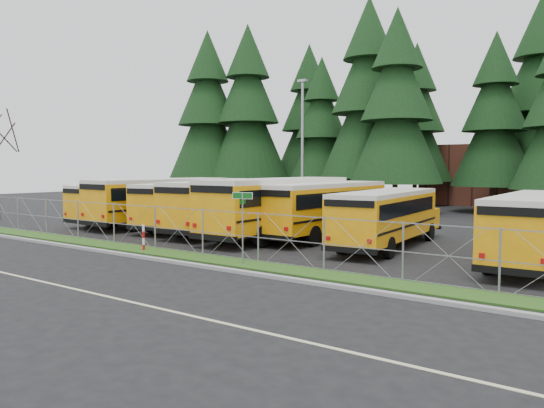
% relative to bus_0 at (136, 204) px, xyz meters
% --- Properties ---
extents(ground, '(120.00, 120.00, 0.00)m').
position_rel_bus_0_xyz_m(ground, '(13.57, -5.84, -1.33)').
color(ground, black).
rests_on(ground, ground).
extents(curb, '(50.00, 0.25, 0.12)m').
position_rel_bus_0_xyz_m(curb, '(13.57, -8.94, -1.27)').
color(curb, gray).
rests_on(curb, ground).
extents(grass_verge, '(50.00, 1.40, 0.06)m').
position_rel_bus_0_xyz_m(grass_verge, '(13.57, -7.54, -1.30)').
color(grass_verge, '#1F3E11').
rests_on(grass_verge, ground).
extents(road_lane_line, '(50.00, 0.12, 0.01)m').
position_rel_bus_0_xyz_m(road_lane_line, '(13.57, -13.84, -1.32)').
color(road_lane_line, beige).
rests_on(road_lane_line, ground).
extents(chainlink_fence, '(44.00, 0.10, 2.00)m').
position_rel_bus_0_xyz_m(chainlink_fence, '(13.57, -6.84, -0.33)').
color(chainlink_fence, gray).
rests_on(chainlink_fence, ground).
extents(bus_0, '(2.63, 10.20, 2.66)m').
position_rel_bus_0_xyz_m(bus_0, '(0.00, 0.00, 0.00)').
color(bus_0, orange).
rests_on(bus_0, ground).
extents(bus_1, '(3.06, 11.63, 3.03)m').
position_rel_bus_0_xyz_m(bus_1, '(2.59, 0.19, 0.18)').
color(bus_1, orange).
rests_on(bus_1, ground).
extents(bus_2, '(3.95, 11.05, 2.83)m').
position_rel_bus_0_xyz_m(bus_2, '(5.49, 0.32, 0.09)').
color(bus_2, orange).
rests_on(bus_2, ground).
extents(bus_3, '(3.48, 11.61, 3.00)m').
position_rel_bus_0_xyz_m(bus_3, '(8.59, 0.10, 0.17)').
color(bus_3, orange).
rests_on(bus_3, ground).
extents(bus_4, '(2.88, 12.11, 3.17)m').
position_rel_bus_0_xyz_m(bus_4, '(12.07, -0.18, 0.26)').
color(bus_4, orange).
rests_on(bus_4, ground).
extents(bus_5, '(2.82, 11.28, 2.95)m').
position_rel_bus_0_xyz_m(bus_5, '(14.02, 1.29, 0.14)').
color(bus_5, orange).
rests_on(bus_5, ground).
extents(bus_6, '(3.21, 10.36, 2.68)m').
position_rel_bus_0_xyz_m(bus_6, '(18.12, -0.13, 0.01)').
color(bus_6, orange).
rests_on(bus_6, ground).
extents(bus_east, '(2.70, 10.48, 2.73)m').
position_rel_bus_0_xyz_m(bus_east, '(24.57, -0.94, 0.04)').
color(bus_east, orange).
rests_on(bus_east, ground).
extents(street_sign, '(0.81, 0.54, 2.81)m').
position_rel_bus_0_xyz_m(street_sign, '(15.36, -7.56, 0.70)').
color(street_sign, gray).
rests_on(street_sign, ground).
extents(striped_bollard, '(0.11, 0.11, 1.20)m').
position_rel_bus_0_xyz_m(striped_bollard, '(9.69, -7.63, -0.73)').
color(striped_bollard, '#B20C0C').
rests_on(striped_bollard, ground).
extents(light_standard, '(0.70, 0.35, 10.14)m').
position_rel_bus_0_xyz_m(light_standard, '(7.08, 9.57, 4.17)').
color(light_standard, gray).
rests_on(light_standard, ground).
extents(conifer_0, '(8.16, 8.16, 18.04)m').
position_rel_bus_0_xyz_m(conifer_0, '(-10.25, 18.18, 7.69)').
color(conifer_0, black).
rests_on(conifer_0, ground).
extents(conifer_1, '(8.26, 8.26, 18.28)m').
position_rel_bus_0_xyz_m(conifer_1, '(-5.90, 19.46, 7.81)').
color(conifer_1, black).
rests_on(conifer_1, ground).
extents(conifer_2, '(6.61, 6.61, 14.62)m').
position_rel_bus_0_xyz_m(conifer_2, '(1.12, 22.33, 5.98)').
color(conifer_2, black).
rests_on(conifer_2, ground).
extents(conifer_3, '(8.58, 8.58, 18.97)m').
position_rel_bus_0_xyz_m(conifer_3, '(6.97, 20.67, 8.15)').
color(conifer_3, black).
rests_on(conifer_3, ground).
extents(conifer_4, '(7.51, 7.51, 16.60)m').
position_rel_bus_0_xyz_m(conifer_4, '(10.93, 17.62, 6.97)').
color(conifer_4, black).
rests_on(conifer_4, ground).
extents(conifer_5, '(6.73, 6.73, 14.87)m').
position_rel_bus_0_xyz_m(conifer_5, '(17.24, 22.94, 6.11)').
color(conifer_5, black).
rests_on(conifer_5, ground).
extents(conifer_10, '(7.66, 7.66, 16.93)m').
position_rel_bus_0_xyz_m(conifer_10, '(-2.39, 25.61, 7.14)').
color(conifer_10, black).
rests_on(conifer_10, ground).
extents(conifer_11, '(7.24, 7.24, 16.02)m').
position_rel_bus_0_xyz_m(conifer_11, '(8.65, 27.93, 6.68)').
color(conifer_11, black).
rests_on(conifer_11, ground).
extents(conifer_12, '(8.45, 8.45, 18.69)m').
position_rel_bus_0_xyz_m(conifer_12, '(19.73, 27.83, 8.02)').
color(conifer_12, black).
rests_on(conifer_12, ground).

